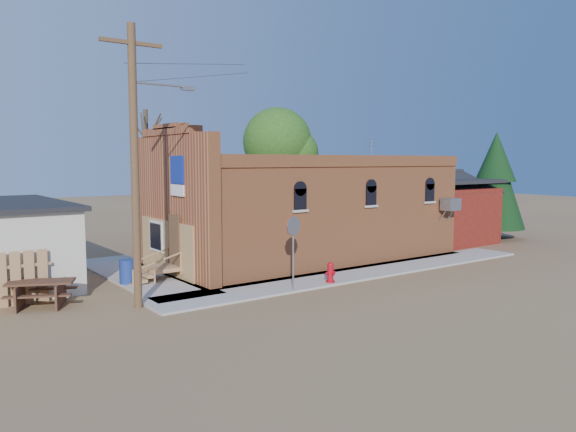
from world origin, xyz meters
TOP-DOWN VIEW (x-y plane):
  - ground at (0.00, 0.00)m, footprint 120.00×120.00m
  - sidewalk_south at (1.50, 0.90)m, footprint 19.00×2.20m
  - sidewalk_west at (-6.30, 6.00)m, footprint 2.60×10.00m
  - brick_bar at (1.64, 5.49)m, footprint 16.40×7.97m
  - red_shed at (11.50, 5.50)m, footprint 5.40×6.40m
  - utility_pole at (-8.14, 1.20)m, footprint 3.12×0.26m
  - tree_bare_near at (-3.00, 13.00)m, footprint 2.80×2.80m
  - tree_leafy at (6.00, 13.50)m, footprint 4.40×4.40m
  - evergreen_tree at (15.50, 4.00)m, footprint 3.60×3.60m
  - fire_hydrant at (-0.92, 0.14)m, footprint 0.45×0.41m
  - stop_sign at (-2.82, 0.00)m, footprint 0.72×0.23m
  - trash_barrel at (-7.30, 4.62)m, footprint 0.68×0.68m
  - picnic_table at (-10.71, 3.20)m, footprint 2.51×2.25m

SIDE VIEW (x-z plane):
  - ground at x=0.00m, z-range 0.00..0.00m
  - sidewalk_south at x=1.50m, z-range 0.00..0.08m
  - sidewalk_west at x=-6.30m, z-range 0.00..0.08m
  - fire_hydrant at x=-0.92m, z-range 0.07..0.87m
  - trash_barrel at x=-7.30m, z-range 0.08..0.98m
  - picnic_table at x=-10.71m, z-range 0.13..0.99m
  - stop_sign at x=-2.82m, z-range 0.81..3.51m
  - red_shed at x=11.50m, z-range 0.12..4.42m
  - brick_bar at x=1.64m, z-range -0.81..5.49m
  - evergreen_tree at x=15.50m, z-range 0.46..6.96m
  - utility_pole at x=-8.14m, z-range 0.27..9.27m
  - tree_leafy at x=6.00m, z-range 1.86..10.01m
  - tree_bare_near at x=-3.00m, z-range 2.14..9.79m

